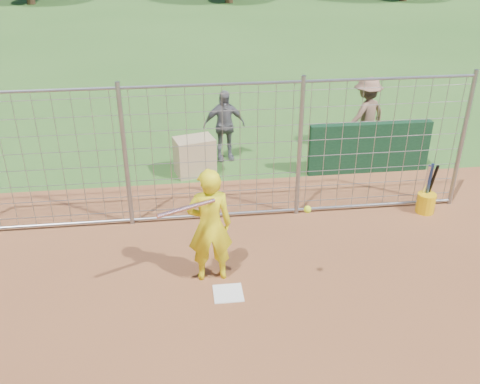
{
  "coord_description": "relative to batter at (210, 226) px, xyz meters",
  "views": [
    {
      "loc": [
        -0.6,
        -6.42,
        4.97
      ],
      "look_at": [
        0.3,
        0.8,
        1.15
      ],
      "focal_mm": 40.0,
      "sensor_mm": 36.0,
      "label": 1
    }
  ],
  "objects": [
    {
      "name": "bystander_b",
      "position": [
        0.64,
        4.4,
        -0.12
      ],
      "size": [
        0.97,
        0.49,
        1.6
      ],
      "primitive_type": "imported",
      "rotation": [
        0.0,
        0.0,
        0.11
      ],
      "color": "#5A5A5F",
      "rests_on": "ground"
    },
    {
      "name": "batter",
      "position": [
        0.0,
        0.0,
        0.0
      ],
      "size": [
        0.69,
        0.47,
        1.83
      ],
      "primitive_type": "imported",
      "rotation": [
        0.0,
        0.0,
        3.19
      ],
      "color": "yellow",
      "rests_on": "ground"
    },
    {
      "name": "equipment_in_play",
      "position": [
        0.07,
        -0.37,
        0.5
      ],
      "size": [
        2.09,
        0.45,
        0.11
      ],
      "color": "silver",
      "rests_on": "ground"
    },
    {
      "name": "home_plate",
      "position": [
        0.21,
        -0.44,
        -0.9
      ],
      "size": [
        0.43,
        0.43,
        0.02
      ],
      "primitive_type": "cube",
      "color": "silver",
      "rests_on": "ground"
    },
    {
      "name": "backstop_fence",
      "position": [
        0.21,
        1.76,
        0.34
      ],
      "size": [
        9.08,
        0.08,
        2.6
      ],
      "color": "gray",
      "rests_on": "ground"
    },
    {
      "name": "bucket_with_bats",
      "position": [
        4.1,
        1.51,
        -0.67
      ],
      "size": [
        0.34,
        0.34,
        0.98
      ],
      "color": "#E7AB0C",
      "rests_on": "ground"
    },
    {
      "name": "ground",
      "position": [
        0.21,
        -0.24,
        -0.91
      ],
      "size": [
        100.0,
        100.0,
        0.0
      ],
      "primitive_type": "plane",
      "color": "#2D591E",
      "rests_on": "ground"
    },
    {
      "name": "equipment_bin",
      "position": [
        -0.06,
        3.71,
        -0.51
      ],
      "size": [
        0.91,
        0.73,
        0.8
      ],
      "primitive_type": "cube",
      "rotation": [
        0.0,
        0.0,
        0.25
      ],
      "color": "tan",
      "rests_on": "ground"
    },
    {
      "name": "bystander_c",
      "position": [
        3.91,
        4.52,
        -0.05
      ],
      "size": [
        1.29,
        1.1,
        1.73
      ],
      "primitive_type": "imported",
      "rotation": [
        0.0,
        0.0,
        3.64
      ],
      "color": "#845C48",
      "rests_on": "ground"
    },
    {
      "name": "dugout_wall",
      "position": [
        3.61,
        3.36,
        -0.36
      ],
      "size": [
        2.6,
        0.2,
        1.1
      ],
      "primitive_type": "cube",
      "color": "#11381E",
      "rests_on": "ground"
    }
  ]
}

